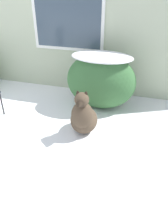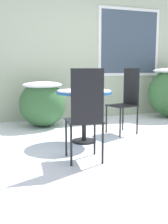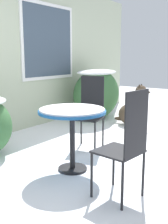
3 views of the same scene
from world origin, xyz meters
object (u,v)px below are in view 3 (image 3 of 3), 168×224
Objects in this scene: patio_chair_near_table at (90,110)px; patio_chair_far_side at (126,143)px; patio_table at (72,118)px; dog at (134,110)px.

patio_chair_far_side is at bearing -57.14° from patio_chair_near_table.
patio_chair_near_table is (0.81, 0.31, -0.07)m from patio_table.
dog is (1.60, 0.05, -0.25)m from patio_chair_near_table.
patio_chair_far_side reaches higher than dog.
patio_chair_near_table is 1.00× the size of patio_chair_far_side.
patio_chair_near_table is at bearing 20.59° from patio_table.
dog reaches higher than patio_table.
dog is (2.68, 1.17, -0.25)m from patio_chair_far_side.
dog is at bearing 78.87° from patio_chair_near_table.
patio_table is 0.86m from patio_chair_far_side.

